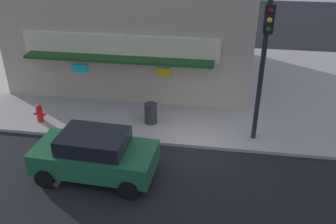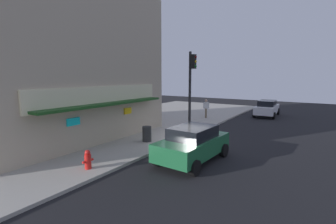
# 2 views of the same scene
# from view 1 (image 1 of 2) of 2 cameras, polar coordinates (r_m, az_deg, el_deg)

# --- Properties ---
(ground_plane) EXTENTS (55.96, 55.96, 0.00)m
(ground_plane) POSITION_cam_1_polar(r_m,az_deg,el_deg) (14.13, 3.82, -5.55)
(ground_plane) COLOR black
(sidewalk) EXTENTS (37.31, 11.91, 0.13)m
(sidewalk) POSITION_cam_1_polar(r_m,az_deg,el_deg) (19.33, 5.49, 4.38)
(sidewalk) COLOR #A39E93
(sidewalk) RESTS_ON ground_plane
(traffic_light) EXTENTS (0.32, 0.58, 5.37)m
(traffic_light) POSITION_cam_1_polar(r_m,az_deg,el_deg) (13.32, 14.52, 8.55)
(traffic_light) COLOR black
(traffic_light) RESTS_ON sidewalk
(fire_hydrant) EXTENTS (0.50, 0.26, 0.78)m
(fire_hydrant) POSITION_cam_1_polar(r_m,az_deg,el_deg) (16.33, -19.12, -0.16)
(fire_hydrant) COLOR red
(fire_hydrant) RESTS_ON sidewalk
(trash_can) EXTENTS (0.52, 0.52, 0.87)m
(trash_can) POSITION_cam_1_polar(r_m,az_deg,el_deg) (15.31, -2.66, -0.20)
(trash_can) COLOR #2D2D2D
(trash_can) RESTS_ON sidewalk
(parked_car_green) EXTENTS (4.07, 2.23, 1.61)m
(parked_car_green) POSITION_cam_1_polar(r_m,az_deg,el_deg) (12.55, -11.15, -6.38)
(parked_car_green) COLOR #1E6038
(parked_car_green) RESTS_ON ground_plane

